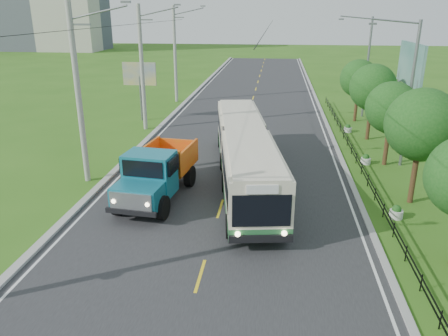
% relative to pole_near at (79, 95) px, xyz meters
% --- Properties ---
extents(ground, '(240.00, 240.00, 0.00)m').
position_rel_pole_near_xyz_m(ground, '(8.26, -9.00, -5.09)').
color(ground, '#2F6117').
rests_on(ground, ground).
extents(road, '(14.00, 120.00, 0.02)m').
position_rel_pole_near_xyz_m(road, '(8.26, 11.00, -5.08)').
color(road, '#28282B').
rests_on(road, ground).
extents(curb_left, '(0.40, 120.00, 0.15)m').
position_rel_pole_near_xyz_m(curb_left, '(1.06, 11.00, -5.02)').
color(curb_left, '#9E9E99').
rests_on(curb_left, ground).
extents(curb_right, '(0.30, 120.00, 0.10)m').
position_rel_pole_near_xyz_m(curb_right, '(15.41, 11.00, -5.04)').
color(curb_right, '#9E9E99').
rests_on(curb_right, ground).
extents(edge_line_left, '(0.12, 120.00, 0.00)m').
position_rel_pole_near_xyz_m(edge_line_left, '(1.61, 11.00, -5.07)').
color(edge_line_left, silver).
rests_on(edge_line_left, road).
extents(edge_line_right, '(0.12, 120.00, 0.00)m').
position_rel_pole_near_xyz_m(edge_line_right, '(14.91, 11.00, -5.07)').
color(edge_line_right, silver).
rests_on(edge_line_right, road).
extents(centre_dash, '(0.12, 2.20, 0.00)m').
position_rel_pole_near_xyz_m(centre_dash, '(8.26, -9.00, -5.07)').
color(centre_dash, yellow).
rests_on(centre_dash, road).
extents(railing_right, '(0.04, 40.00, 0.60)m').
position_rel_pole_near_xyz_m(railing_right, '(16.26, 5.00, -4.79)').
color(railing_right, black).
rests_on(railing_right, ground).
extents(pole_near, '(3.51, 0.32, 10.00)m').
position_rel_pole_near_xyz_m(pole_near, '(0.00, 0.00, 0.00)').
color(pole_near, gray).
rests_on(pole_near, ground).
extents(pole_mid, '(3.51, 0.32, 10.00)m').
position_rel_pole_near_xyz_m(pole_mid, '(0.00, 12.00, 0.00)').
color(pole_mid, gray).
rests_on(pole_mid, ground).
extents(pole_far, '(3.51, 0.32, 10.00)m').
position_rel_pole_near_xyz_m(pole_far, '(0.00, 24.00, 0.00)').
color(pole_far, gray).
rests_on(pole_far, ground).
extents(tree_third, '(3.60, 3.62, 6.00)m').
position_rel_pole_near_xyz_m(tree_third, '(18.12, -0.86, -1.11)').
color(tree_third, '#382314').
rests_on(tree_third, ground).
extents(tree_fourth, '(3.24, 3.31, 5.40)m').
position_rel_pole_near_xyz_m(tree_fourth, '(18.12, 5.14, -1.51)').
color(tree_fourth, '#382314').
rests_on(tree_fourth, ground).
extents(tree_fifth, '(3.48, 3.52, 5.80)m').
position_rel_pole_near_xyz_m(tree_fifth, '(18.12, 11.14, -1.24)').
color(tree_fifth, '#382314').
rests_on(tree_fifth, ground).
extents(tree_back, '(3.30, 3.36, 5.50)m').
position_rel_pole_near_xyz_m(tree_back, '(18.12, 17.14, -1.44)').
color(tree_back, '#382314').
rests_on(tree_back, ground).
extents(streetlight_mid, '(3.02, 0.20, 9.07)m').
position_rel_pole_near_xyz_m(streetlight_mid, '(18.90, 5.00, -0.19)').
color(streetlight_mid, slate).
rests_on(streetlight_mid, ground).
extents(streetlight_far, '(3.02, 0.20, 9.07)m').
position_rel_pole_near_xyz_m(streetlight_far, '(18.90, 19.00, -0.19)').
color(streetlight_far, slate).
rests_on(streetlight_far, ground).
extents(planter_near, '(0.64, 0.64, 0.67)m').
position_rel_pole_near_xyz_m(planter_near, '(16.86, -3.00, -4.81)').
color(planter_near, silver).
rests_on(planter_near, ground).
extents(planter_mid, '(0.64, 0.64, 0.67)m').
position_rel_pole_near_xyz_m(planter_mid, '(16.86, 5.00, -4.81)').
color(planter_mid, silver).
rests_on(planter_mid, ground).
extents(planter_far, '(0.64, 0.64, 0.67)m').
position_rel_pole_near_xyz_m(planter_far, '(16.86, 13.00, -4.81)').
color(planter_far, silver).
rests_on(planter_far, ground).
extents(billboard_left, '(3.00, 0.20, 5.20)m').
position_rel_pole_near_xyz_m(billboard_left, '(-1.24, 15.00, -1.23)').
color(billboard_left, slate).
rests_on(billboard_left, ground).
extents(billboard_right, '(0.24, 6.00, 7.30)m').
position_rel_pole_near_xyz_m(billboard_right, '(20.56, 11.00, 0.25)').
color(billboard_right, slate).
rests_on(billboard_right, ground).
extents(bus, '(5.16, 16.61, 3.17)m').
position_rel_pole_near_xyz_m(bus, '(9.19, 0.94, -3.19)').
color(bus, '#296736').
rests_on(bus, ground).
extents(dump_truck, '(3.28, 6.96, 2.82)m').
position_rel_pole_near_xyz_m(dump_truck, '(4.79, -2.03, -3.50)').
color(dump_truck, '#156E83').
rests_on(dump_truck, ground).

